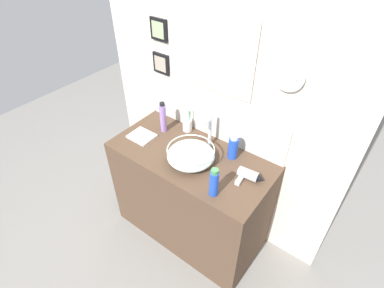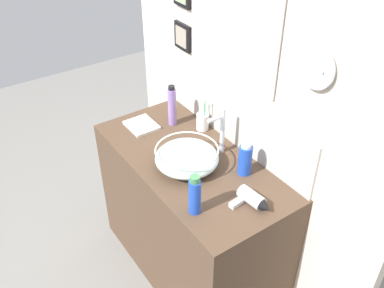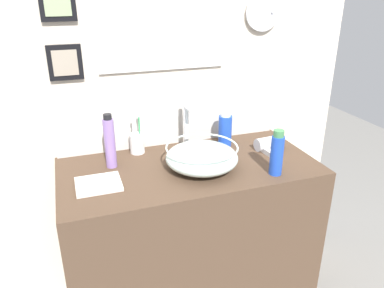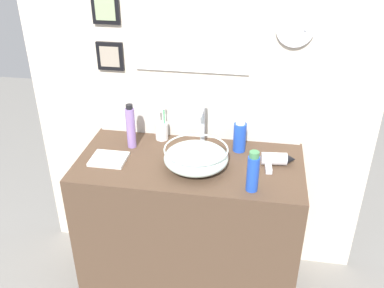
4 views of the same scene
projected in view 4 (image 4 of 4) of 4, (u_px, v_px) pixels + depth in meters
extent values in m
plane|color=gray|center=(190.00, 280.00, 2.53)|extent=(6.00, 6.00, 0.00)
cube|color=#4C3828|center=(190.00, 226.00, 2.33)|extent=(1.13, 0.55, 0.82)
cube|color=beige|center=(200.00, 62.00, 2.19)|extent=(1.87, 0.06, 2.47)
cube|color=beige|center=(198.00, 113.00, 2.29)|extent=(1.10, 0.02, 0.29)
cube|color=white|center=(192.00, 23.00, 2.07)|extent=(0.53, 0.01, 0.43)
cube|color=white|center=(191.00, 23.00, 2.06)|extent=(0.59, 0.01, 0.49)
cylinder|color=silver|center=(295.00, 28.00, 1.99)|extent=(0.18, 0.01, 0.18)
cylinder|color=silver|center=(305.00, 28.00, 1.99)|extent=(0.01, 0.06, 0.01)
cube|color=black|center=(106.00, 9.00, 2.10)|extent=(0.14, 0.02, 0.15)
cube|color=gray|center=(105.00, 9.00, 2.09)|extent=(0.10, 0.01, 0.11)
cube|color=black|center=(110.00, 56.00, 2.21)|extent=(0.14, 0.02, 0.15)
cube|color=gray|center=(110.00, 57.00, 2.21)|extent=(0.10, 0.01, 0.11)
ellipsoid|color=silver|center=(196.00, 158.00, 2.06)|extent=(0.31, 0.31, 0.11)
torus|color=silver|center=(196.00, 149.00, 2.03)|extent=(0.31, 0.31, 0.01)
torus|color=#B2B7BC|center=(196.00, 166.00, 2.08)|extent=(0.12, 0.12, 0.01)
cylinder|color=silver|center=(202.00, 127.00, 2.21)|extent=(0.02, 0.02, 0.23)
cylinder|color=silver|center=(201.00, 112.00, 2.12)|extent=(0.02, 0.09, 0.02)
cylinder|color=silver|center=(203.00, 104.00, 2.15)|extent=(0.02, 0.02, 0.03)
cylinder|color=silver|center=(274.00, 159.00, 2.09)|extent=(0.13, 0.07, 0.06)
cone|color=black|center=(291.00, 159.00, 2.09)|extent=(0.05, 0.06, 0.05)
cube|color=silver|center=(268.00, 167.00, 2.06)|extent=(0.04, 0.09, 0.02)
cylinder|color=white|center=(162.00, 131.00, 2.32)|extent=(0.07, 0.07, 0.09)
cylinder|color=green|center=(164.00, 124.00, 2.29)|extent=(0.01, 0.01, 0.17)
cube|color=white|center=(164.00, 108.00, 2.25)|extent=(0.01, 0.01, 0.02)
cylinder|color=white|center=(159.00, 125.00, 2.30)|extent=(0.01, 0.01, 0.16)
cube|color=white|center=(158.00, 110.00, 2.26)|extent=(0.01, 0.01, 0.02)
cylinder|color=blue|center=(240.00, 137.00, 2.19)|extent=(0.06, 0.06, 0.15)
cylinder|color=silver|center=(241.00, 122.00, 2.15)|extent=(0.05, 0.05, 0.02)
cylinder|color=blue|center=(253.00, 174.00, 1.88)|extent=(0.05, 0.05, 0.17)
cylinder|color=#3F7F4C|center=(254.00, 155.00, 1.83)|extent=(0.04, 0.04, 0.03)
cylinder|color=#8C6BB2|center=(131.00, 128.00, 2.21)|extent=(0.05, 0.05, 0.22)
cylinder|color=black|center=(129.00, 107.00, 2.15)|extent=(0.03, 0.03, 0.02)
cube|color=silver|center=(109.00, 159.00, 2.13)|extent=(0.18, 0.15, 0.02)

